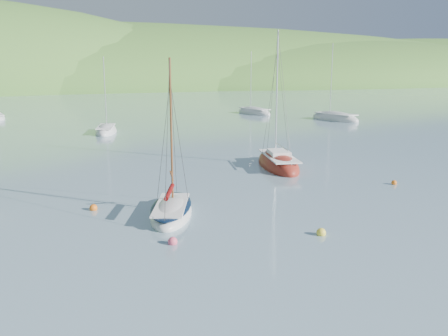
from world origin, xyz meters
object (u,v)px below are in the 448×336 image
object	(u,v)px
sloop_red	(278,164)
distant_sloop_d	(335,119)
daysailer_white	(171,212)
distant_sloop_a	(106,131)
distant_sloop_b	(254,113)

from	to	relation	value
sloop_red	distant_sloop_d	distance (m)	34.57
daysailer_white	distant_sloop_a	world-z (taller)	distant_sloop_a
daysailer_white	sloop_red	size ratio (longest dim) A/B	0.79
distant_sloop_a	distant_sloop_b	xyz separation A→B (m)	(25.03, 14.46, 0.01)
daysailer_white	distant_sloop_a	bearing A→B (deg)	109.69
sloop_red	distant_sloop_b	xyz separation A→B (m)	(13.85, 38.96, -0.04)
distant_sloop_b	daysailer_white	bearing A→B (deg)	-133.70
daysailer_white	sloop_red	distance (m)	14.93
distant_sloop_a	distant_sloop_b	distance (m)	28.91
distant_sloop_a	distant_sloop_d	bearing A→B (deg)	16.45
daysailer_white	distant_sloop_a	distance (m)	34.42
distant_sloop_a	sloop_red	bearing A→B (deg)	-53.35
daysailer_white	distant_sloop_d	size ratio (longest dim) A/B	0.78
daysailer_white	distant_sloop_b	world-z (taller)	distant_sloop_b
distant_sloop_a	distant_sloop_d	size ratio (longest dim) A/B	0.82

